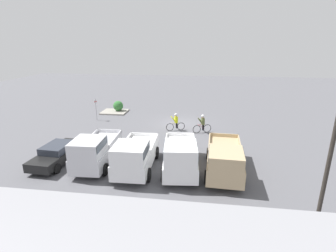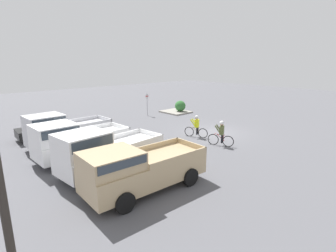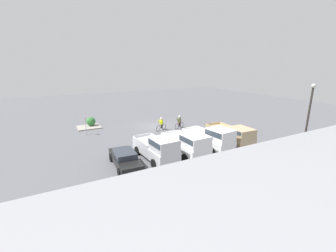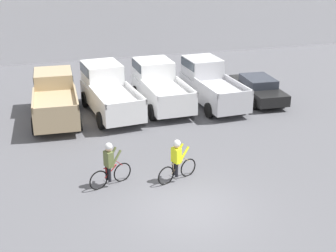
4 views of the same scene
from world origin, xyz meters
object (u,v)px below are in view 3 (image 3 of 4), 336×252
(fire_lane_sign, at_px, (86,124))
(shrub, at_px, (91,121))
(pickup_truck_1, at_px, (211,138))
(cyclist_0, at_px, (161,124))
(pickup_truck_0, at_px, (232,135))
(pickup_truck_2, at_px, (188,144))
(cyclist_1, at_px, (179,122))
(pickup_truck_3, at_px, (158,148))
(lamppost, at_px, (308,115))
(sedan_0, at_px, (125,159))

(fire_lane_sign, bearing_deg, shrub, -107.96)
(pickup_truck_1, distance_m, cyclist_0, 8.47)
(cyclist_0, bearing_deg, pickup_truck_0, 115.35)
(pickup_truck_2, relative_size, shrub, 4.58)
(pickup_truck_1, relative_size, cyclist_0, 3.34)
(fire_lane_sign, bearing_deg, pickup_truck_1, 132.91)
(cyclist_1, relative_size, shrub, 1.48)
(pickup_truck_1, bearing_deg, pickup_truck_2, 4.55)
(pickup_truck_3, distance_m, cyclist_0, 9.33)
(pickup_truck_0, height_order, shrub, pickup_truck_0)
(fire_lane_sign, distance_m, shrub, 3.91)
(cyclist_1, distance_m, fire_lane_sign, 11.44)
(cyclist_0, distance_m, fire_lane_sign, 8.96)
(shrub, bearing_deg, pickup_truck_2, 111.88)
(cyclist_0, relative_size, cyclist_1, 0.99)
(pickup_truck_2, height_order, pickup_truck_3, pickup_truck_3)
(pickup_truck_1, xyz_separation_m, shrub, (8.65, -14.25, -0.48))
(pickup_truck_2, bearing_deg, lamppost, 150.33)
(fire_lane_sign, bearing_deg, sedan_0, 97.78)
(pickup_truck_2, bearing_deg, fire_lane_sign, -57.08)
(cyclist_0, relative_size, fire_lane_sign, 0.73)
(pickup_truck_2, relative_size, sedan_0, 1.12)
(pickup_truck_2, height_order, shrub, pickup_truck_2)
(pickup_truck_3, relative_size, fire_lane_sign, 2.32)
(pickup_truck_2, distance_m, shrub, 15.60)
(pickup_truck_1, relative_size, lamppost, 0.88)
(pickup_truck_3, height_order, lamppost, lamppost)
(pickup_truck_3, bearing_deg, shrub, -77.87)
(cyclist_0, bearing_deg, sedan_0, 47.38)
(pickup_truck_3, distance_m, fire_lane_sign, 11.22)
(pickup_truck_2, height_order, cyclist_1, pickup_truck_2)
(sedan_0, xyz_separation_m, lamppost, (-14.47, 5.74, 3.16))
(cyclist_1, xyz_separation_m, fire_lane_sign, (11.14, -2.53, 0.53))
(cyclist_1, height_order, lamppost, lamppost)
(pickup_truck_0, height_order, cyclist_1, pickup_truck_0)
(pickup_truck_2, height_order, sedan_0, pickup_truck_2)
(sedan_0, distance_m, shrub, 13.78)
(pickup_truck_1, height_order, sedan_0, pickup_truck_1)
(cyclist_0, xyz_separation_m, cyclist_1, (-2.48, 0.32, 0.03))
(sedan_0, bearing_deg, cyclist_1, -142.13)
(pickup_truck_2, xyz_separation_m, shrub, (5.81, -14.47, -0.44))
(pickup_truck_0, height_order, lamppost, lamppost)
(pickup_truck_0, bearing_deg, pickup_truck_2, 3.82)
(cyclist_0, distance_m, cyclist_1, 2.50)
(lamppost, bearing_deg, cyclist_1, -70.53)
(cyclist_0, height_order, fire_lane_sign, fire_lane_sign)
(pickup_truck_0, xyz_separation_m, sedan_0, (11.18, -0.32, -0.43))
(pickup_truck_0, distance_m, pickup_truck_3, 8.36)
(sedan_0, bearing_deg, pickup_truck_0, 178.37)
(pickup_truck_1, height_order, fire_lane_sign, pickup_truck_1)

